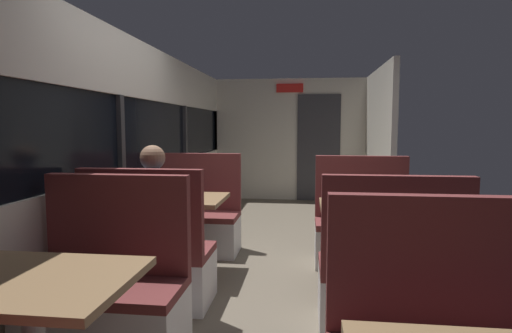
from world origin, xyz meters
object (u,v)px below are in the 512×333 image
(bench_near_window_facing_entry, at_px, (108,301))
(bench_mid_window_facing_entry, at_px, (197,223))
(seated_passenger, at_px, (153,235))
(dining_table_near_window, at_px, (32,299))
(bench_rear_aisle_facing_end, at_px, (389,284))
(bench_rear_aisle_facing_entry, at_px, (362,232))
(bench_mid_window_facing_end, at_px, (150,264))
(dining_table_rear_aisle, at_px, (374,217))
(dining_table_mid_window, at_px, (177,208))

(bench_near_window_facing_entry, bearing_deg, bench_mid_window_facing_entry, 90.00)
(bench_near_window_facing_entry, height_order, bench_mid_window_facing_entry, same)
(bench_near_window_facing_entry, height_order, seated_passenger, seated_passenger)
(dining_table_near_window, distance_m, bench_near_window_facing_entry, 0.77)
(bench_rear_aisle_facing_end, bearing_deg, bench_mid_window_facing_entry, 138.23)
(dining_table_near_window, xyz_separation_m, bench_near_window_facing_entry, (0.00, 0.70, -0.31))
(bench_mid_window_facing_entry, relative_size, bench_rear_aisle_facing_entry, 1.00)
(bench_near_window_facing_entry, relative_size, bench_rear_aisle_facing_end, 1.00)
(bench_mid_window_facing_end, distance_m, dining_table_rear_aisle, 1.88)
(bench_near_window_facing_entry, distance_m, bench_mid_window_facing_end, 0.70)
(bench_mid_window_facing_entry, bearing_deg, dining_table_rear_aisle, -26.68)
(bench_mid_window_facing_end, xyz_separation_m, bench_mid_window_facing_entry, (0.00, 1.40, 0.00))
(dining_table_near_window, distance_m, seated_passenger, 1.47)
(seated_passenger, bearing_deg, dining_table_mid_window, 90.00)
(dining_table_mid_window, height_order, bench_rear_aisle_facing_end, bench_rear_aisle_facing_end)
(dining_table_mid_window, relative_size, bench_mid_window_facing_entry, 0.82)
(dining_table_mid_window, xyz_separation_m, bench_rear_aisle_facing_end, (1.79, -0.90, -0.31))
(bench_mid_window_facing_end, bearing_deg, seated_passenger, 90.00)
(dining_table_near_window, distance_m, bench_mid_window_facing_end, 1.43)
(bench_mid_window_facing_entry, xyz_separation_m, bench_rear_aisle_facing_end, (1.79, -1.60, 0.00))
(dining_table_mid_window, xyz_separation_m, bench_mid_window_facing_end, (0.00, -0.70, -0.31))
(bench_mid_window_facing_entry, distance_m, dining_table_rear_aisle, 2.03)
(dining_table_near_window, distance_m, dining_table_mid_window, 2.10)
(bench_near_window_facing_entry, distance_m, bench_mid_window_facing_entry, 2.10)
(dining_table_near_window, relative_size, bench_near_window_facing_entry, 0.82)
(bench_mid_window_facing_entry, bearing_deg, bench_rear_aisle_facing_entry, -6.38)
(bench_near_window_facing_entry, height_order, bench_rear_aisle_facing_end, same)
(dining_table_rear_aisle, distance_m, bench_rear_aisle_facing_end, 0.77)
(dining_table_mid_window, relative_size, bench_rear_aisle_facing_end, 0.82)
(bench_rear_aisle_facing_entry, bearing_deg, dining_table_rear_aisle, -90.00)
(dining_table_rear_aisle, distance_m, bench_rear_aisle_facing_entry, 0.77)
(bench_mid_window_facing_end, bearing_deg, dining_table_mid_window, 90.00)
(bench_near_window_facing_entry, distance_m, dining_table_mid_window, 1.43)
(bench_rear_aisle_facing_end, bearing_deg, bench_mid_window_facing_end, 173.62)
(seated_passenger, bearing_deg, bench_mid_window_facing_entry, 90.00)
(seated_passenger, bearing_deg, bench_rear_aisle_facing_end, -8.65)
(bench_rear_aisle_facing_entry, bearing_deg, dining_table_near_window, -124.58)
(dining_table_rear_aisle, xyz_separation_m, bench_rear_aisle_facing_entry, (0.00, 0.70, -0.31))
(dining_table_rear_aisle, height_order, bench_rear_aisle_facing_entry, bench_rear_aisle_facing_entry)
(dining_table_mid_window, bearing_deg, bench_rear_aisle_facing_end, -26.68)
(bench_near_window_facing_entry, bearing_deg, seated_passenger, 90.00)
(bench_mid_window_facing_end, relative_size, bench_mid_window_facing_entry, 1.00)
(bench_near_window_facing_entry, xyz_separation_m, seated_passenger, (0.00, 0.77, 0.21))
(dining_table_rear_aisle, height_order, seated_passenger, seated_passenger)
(dining_table_near_window, height_order, bench_mid_window_facing_end, bench_mid_window_facing_end)
(bench_near_window_facing_entry, height_order, bench_rear_aisle_facing_entry, same)
(bench_mid_window_facing_entry, xyz_separation_m, dining_table_rear_aisle, (1.79, -0.90, 0.31))
(bench_mid_window_facing_end, xyz_separation_m, bench_rear_aisle_facing_entry, (1.79, 1.20, 0.00))
(dining_table_near_window, relative_size, bench_mid_window_facing_end, 0.82)
(bench_mid_window_facing_entry, bearing_deg, bench_near_window_facing_entry, -90.00)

